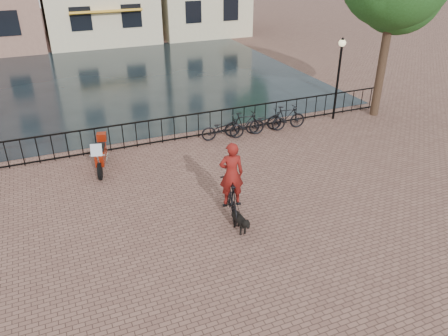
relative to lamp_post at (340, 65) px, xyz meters
name	(u,v)px	position (x,y,z in m)	size (l,w,h in m)	color
ground	(271,263)	(-7.20, -7.60, -2.38)	(100.00, 100.00, 0.00)	brown
canal_water	(127,79)	(-7.20, 9.70, -2.38)	(20.00, 20.00, 0.00)	black
railing	(174,129)	(-7.20, 0.40, -1.87)	(20.00, 0.05, 1.02)	black
lamp_post	(340,65)	(0.00, 0.00, 0.00)	(0.30, 0.30, 3.45)	black
cyclist	(231,184)	(-7.22, -5.18, -1.38)	(1.00, 1.99, 2.62)	black
dog	(240,222)	(-7.35, -6.05, -2.09)	(0.30, 0.86, 0.57)	black
motorcycle	(100,152)	(-10.22, -0.95, -1.71)	(0.88, 1.93, 1.34)	maroon
parked_bike_0	(223,129)	(-5.40, -0.20, -1.93)	(0.60, 1.72, 0.90)	black
parked_bike_1	(245,124)	(-4.45, -0.20, -1.88)	(0.47, 1.66, 1.00)	black
parked_bike_2	(266,122)	(-3.50, -0.20, -1.93)	(0.60, 1.72, 0.90)	black
parked_bike_3	(286,117)	(-2.55, -0.20, -1.88)	(0.47, 1.66, 1.00)	black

